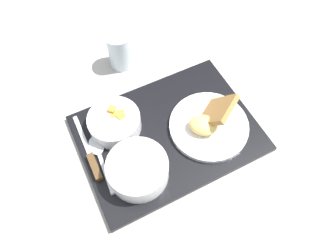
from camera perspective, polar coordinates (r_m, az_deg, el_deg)
The scene contains 8 objects.
ground_plane at distance 0.78m, azimuth -0.00°, elevation -1.65°, with size 4.00×4.00×0.00m, color #ADA89E.
serving_tray at distance 0.77m, azimuth -0.00°, elevation -1.39°, with size 0.45×0.33×0.02m.
bowl_salad at distance 0.76m, azimuth -10.15°, elevation 0.84°, with size 0.13×0.13×0.05m.
bowl_soup at distance 0.69m, azimuth -5.78°, elevation -8.14°, with size 0.14×0.14×0.06m.
plate_main at distance 0.77m, azimuth 7.83°, elevation 0.46°, with size 0.20×0.20×0.08m.
knife at distance 0.74m, azimuth -14.19°, elevation -6.49°, with size 0.02×0.20×0.02m.
spoon at distance 0.75m, azimuth -12.96°, elevation -5.25°, with size 0.04×0.16×0.01m.
glass_water at distance 0.89m, azimuth -9.08°, elevation 13.79°, with size 0.07×0.07×0.11m.
Camera 1 is at (-0.16, -0.33, 0.69)m, focal length 32.00 mm.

